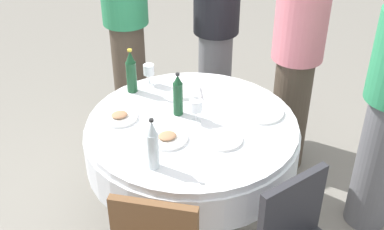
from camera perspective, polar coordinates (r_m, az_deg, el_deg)
ground_plane at (r=3.33m, az=0.00°, el=-11.47°), size 10.00×10.00×0.00m
dining_table at (r=2.95m, az=0.00°, el=-3.30°), size 1.26×1.26×0.74m
bottle_clear_north at (r=2.46m, az=-4.54°, el=-3.50°), size 0.06×0.06×0.29m
bottle_dark_green_right at (r=3.13m, az=-7.00°, el=4.91°), size 0.07×0.07×0.29m
bottle_dark_green_inner at (r=2.88m, az=-1.63°, el=2.27°), size 0.06×0.06×0.27m
wine_glass_far at (r=2.82m, az=0.48°, el=0.96°), size 0.07×0.07×0.14m
wine_glass_left at (r=3.22m, az=-4.99°, el=5.14°), size 0.07×0.07×0.14m
plate_near at (r=2.97m, az=8.01°, el=0.34°), size 0.26×0.26×0.02m
plate_rear at (r=2.72m, az=3.60°, el=-2.81°), size 0.21×0.21×0.02m
plate_east at (r=2.92m, az=-8.32°, el=-0.21°), size 0.21×0.21×0.04m
plate_outer at (r=2.72m, az=-2.85°, el=-2.65°), size 0.22×0.22×0.04m
fork_right at (r=2.64m, az=-7.65°, el=-4.40°), size 0.09×0.17×0.00m
folded_napkin at (r=3.13m, az=-0.55°, el=2.61°), size 0.20×0.20×0.02m
person_north at (r=3.80m, az=-7.57°, el=10.04°), size 0.34×0.34×1.66m
person_right at (r=3.76m, az=2.78°, el=9.70°), size 0.34×0.34×1.62m
person_far at (r=3.39m, az=11.90°, el=6.12°), size 0.34×0.34×1.61m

